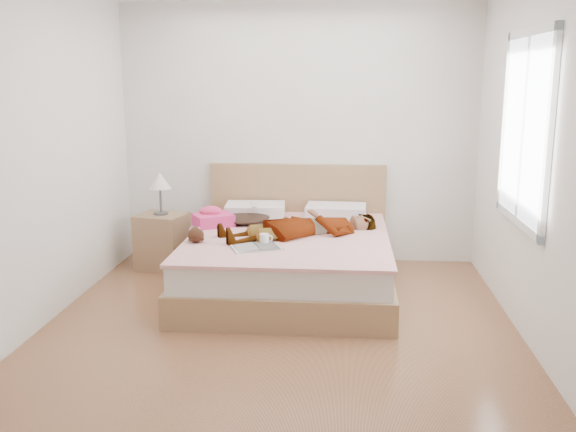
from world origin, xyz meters
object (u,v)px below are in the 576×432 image
Objects in this scene: towel at (213,218)px; phone at (253,205)px; bed at (290,258)px; nightstand at (162,237)px; magazine at (257,247)px; plush_toy at (196,235)px; woman at (303,223)px; coffee_mug at (265,239)px.

phone is at bearing 22.97° from towel.
nightstand is (-1.32, 0.49, 0.04)m from bed.
magazine is 1.99× the size of plush_toy.
nightstand reaches higher than woman.
magazine is (0.16, -0.93, -0.17)m from phone.
phone is 0.67m from bed.
coffee_mug is (-0.29, -0.39, -0.06)m from woman.
nightstand is (-1.43, 0.53, -0.29)m from woman.
bed is 1.40m from nightstand.
magazine is (-0.22, -0.57, 0.24)m from bed.
phone is at bearing 136.80° from bed.
woman is 3.40× the size of towel.
coffee_mug is (0.05, 0.14, 0.04)m from magazine.
nightstand is at bearing -136.76° from woman.
bed is 4.78× the size of towel.
bed is at bearing -135.52° from woman.
bed reaches higher than plush_toy.
plush_toy is at bearing -152.51° from bed.
woman is 0.95m from plush_toy.
woman reaches higher than plush_toy.
phone is at bearing -7.92° from nightstand.
phone is at bearing 104.85° from coffee_mug.
bed reaches higher than towel.
woman is at bearing 22.05° from plush_toy.
nightstand is (-0.55, 0.89, -0.25)m from plush_toy.
magazine is (0.52, -0.78, -0.07)m from towel.
bed reaches higher than nightstand.
magazine is at bearing -111.27° from bed.
towel is at bearing -26.21° from nightstand.
towel is at bearing -132.54° from woman.
woman is at bearing -20.30° from nightstand.
woman is at bearing -19.06° from bed.
nightstand reaches higher than coffee_mug.
magazine is 0.16m from coffee_mug.
phone is at bearing -155.13° from woman.
nightstand is at bearing 153.79° from towel.
towel is 0.94m from magazine.
bed reaches higher than coffee_mug.
towel is (-0.86, 0.25, -0.03)m from woman.
woman is 0.49m from coffee_mug.
plush_toy reaches higher than magazine.
coffee_mug is at bearing -63.44° from woman.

